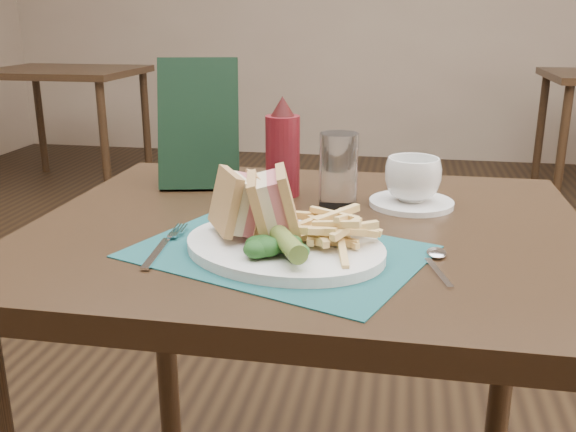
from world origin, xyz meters
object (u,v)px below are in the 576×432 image
(table_main, at_px, (306,419))
(plate, at_px, (284,247))
(placemat, at_px, (279,252))
(sandwich_half_b, at_px, (259,204))
(table_bg_left, at_px, (69,128))
(drinking_glass, at_px, (338,170))
(saucer, at_px, (411,203))
(coffee_cup, at_px, (413,179))
(sandwich_half_a, at_px, (226,204))
(check_presenter, at_px, (199,124))
(ketchup_bottle, at_px, (283,147))

(table_main, xyz_separation_m, plate, (-0.01, -0.14, 0.38))
(placemat, relative_size, sandwich_half_b, 3.99)
(table_bg_left, height_order, drinking_glass, drinking_glass)
(placemat, bearing_deg, table_main, 81.39)
(saucer, xyz_separation_m, coffee_cup, (0.00, 0.00, 0.04))
(sandwich_half_a, bearing_deg, coffee_cup, 14.14)
(placemat, height_order, saucer, saucer)
(table_main, distance_m, drinking_glass, 0.46)
(check_presenter, bearing_deg, placemat, -69.28)
(table_bg_left, bearing_deg, sandwich_half_a, -57.28)
(table_main, relative_size, coffee_cup, 9.10)
(ketchup_bottle, bearing_deg, coffee_cup, -7.06)
(saucer, bearing_deg, placemat, -124.64)
(sandwich_half_b, xyz_separation_m, saucer, (0.22, 0.26, -0.06))
(placemat, distance_m, sandwich_half_b, 0.07)
(drinking_glass, distance_m, ketchup_bottle, 0.12)
(table_bg_left, distance_m, ketchup_bottle, 3.25)
(table_main, xyz_separation_m, check_presenter, (-0.25, 0.20, 0.50))
(table_bg_left, bearing_deg, plate, -56.16)
(saucer, relative_size, coffee_cup, 1.52)
(table_main, distance_m, sandwich_half_b, 0.46)
(saucer, height_order, coffee_cup, coffee_cup)
(table_bg_left, distance_m, saucer, 3.41)
(sandwich_half_b, height_order, ketchup_bottle, ketchup_bottle)
(drinking_glass, bearing_deg, check_presenter, 163.21)
(sandwich_half_b, xyz_separation_m, coffee_cup, (0.22, 0.26, -0.02))
(placemat, distance_m, saucer, 0.33)
(table_bg_left, bearing_deg, coffee_cup, -51.03)
(plate, bearing_deg, ketchup_bottle, 123.80)
(coffee_cup, relative_size, drinking_glass, 0.76)
(sandwich_half_a, distance_m, coffee_cup, 0.38)
(plate, bearing_deg, check_presenter, 146.93)
(plate, height_order, coffee_cup, coffee_cup)
(plate, xyz_separation_m, sandwich_half_a, (-0.09, 0.01, 0.06))
(placemat, xyz_separation_m, drinking_glass, (0.06, 0.25, 0.06))
(saucer, bearing_deg, ketchup_bottle, 172.94)
(sandwich_half_b, height_order, coffee_cup, sandwich_half_b)
(table_main, distance_m, coffee_cup, 0.48)
(table_main, xyz_separation_m, saucer, (0.17, 0.13, 0.38))
(sandwich_half_a, bearing_deg, ketchup_bottle, 54.06)
(table_main, height_order, drinking_glass, drinking_glass)
(coffee_cup, bearing_deg, check_presenter, 170.83)
(check_presenter, bearing_deg, coffee_cup, -22.03)
(placemat, xyz_separation_m, plate, (0.01, -0.00, 0.01))
(table_main, distance_m, ketchup_bottle, 0.50)
(sandwich_half_b, distance_m, ketchup_bottle, 0.29)
(placemat, height_order, drinking_glass, drinking_glass)
(placemat, distance_m, sandwich_half_a, 0.10)
(coffee_cup, bearing_deg, sandwich_half_a, -135.32)
(table_bg_left, distance_m, plate, 3.52)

